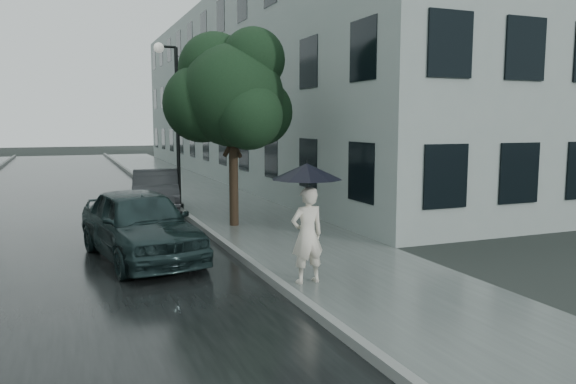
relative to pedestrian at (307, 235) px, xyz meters
name	(u,v)px	position (x,y,z in m)	size (l,w,h in m)	color
ground	(349,274)	(0.98, 0.27, -0.87)	(120.00, 120.00, 0.00)	black
sidewalk	(208,196)	(1.23, 12.27, -0.86)	(3.50, 60.00, 0.01)	slate
kerb_near	(161,196)	(-0.59, 12.27, -0.79)	(0.15, 60.00, 0.15)	slate
asphalt_road	(61,203)	(-4.09, 12.27, -0.87)	(6.85, 60.00, 0.00)	black
building_near	(268,91)	(6.45, 19.77, 3.63)	(7.02, 36.00, 9.00)	gray
pedestrian	(307,235)	(0.00, 0.00, 0.00)	(0.63, 0.41, 1.72)	silver
umbrella	(307,171)	(-0.02, -0.03, 1.13)	(1.58, 1.58, 1.25)	black
street_tree	(231,94)	(0.38, 5.97, 2.73)	(3.62, 3.29, 5.37)	#332619
lamp_post	(173,116)	(-0.62, 9.25, 2.16)	(0.84, 0.38, 5.30)	black
car_near	(140,224)	(-2.52, 2.91, -0.12)	(1.75, 4.35, 1.48)	#18292A
car_far	(156,190)	(-1.22, 9.28, -0.20)	(1.40, 4.00, 1.32)	#25282B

